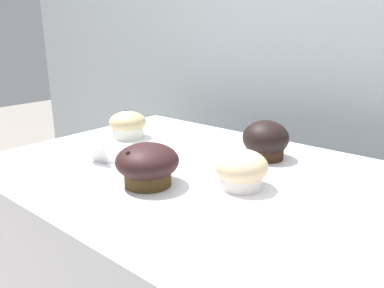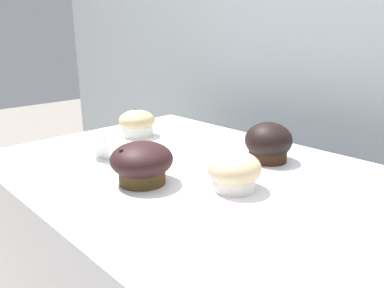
{
  "view_description": "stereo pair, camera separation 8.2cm",
  "coord_description": "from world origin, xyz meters",
  "px_view_note": "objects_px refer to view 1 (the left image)",
  "views": [
    {
      "loc": [
        0.41,
        -0.57,
        1.24
      ],
      "look_at": [
        -0.09,
        0.03,
        1.0
      ],
      "focal_mm": 35.0,
      "sensor_mm": 36.0,
      "label": 1
    },
    {
      "loc": [
        0.47,
        -0.52,
        1.24
      ],
      "look_at": [
        -0.09,
        0.03,
        1.0
      ],
      "focal_mm": 35.0,
      "sensor_mm": 36.0,
      "label": 2
    }
  ],
  "objects_px": {
    "muffin_front_center": "(147,164)",
    "muffin_back_left": "(265,141)",
    "muffin_front_left": "(128,125)",
    "muffin_back_right": "(241,170)"
  },
  "relations": [
    {
      "from": "muffin_front_center",
      "to": "muffin_back_left",
      "type": "distance_m",
      "value": 0.3
    },
    {
      "from": "muffin_back_right",
      "to": "muffin_front_left",
      "type": "relative_size",
      "value": 1.0
    },
    {
      "from": "muffin_front_center",
      "to": "muffin_back_left",
      "type": "relative_size",
      "value": 1.14
    },
    {
      "from": "muffin_front_center",
      "to": "muffin_back_right",
      "type": "xyz_separation_m",
      "value": [
        0.14,
        0.1,
        -0.01
      ]
    },
    {
      "from": "muffin_back_right",
      "to": "muffin_front_center",
      "type": "bearing_deg",
      "value": -143.95
    },
    {
      "from": "muffin_back_left",
      "to": "muffin_front_left",
      "type": "bearing_deg",
      "value": -166.62
    },
    {
      "from": "muffin_front_center",
      "to": "muffin_front_left",
      "type": "xyz_separation_m",
      "value": [
        -0.28,
        0.19,
        -0.0
      ]
    },
    {
      "from": "muffin_back_left",
      "to": "muffin_back_right",
      "type": "distance_m",
      "value": 0.18
    },
    {
      "from": "muffin_back_right",
      "to": "muffin_front_left",
      "type": "xyz_separation_m",
      "value": [
        -0.42,
        0.09,
        0.0
      ]
    },
    {
      "from": "muffin_front_center",
      "to": "muffin_front_left",
      "type": "height_order",
      "value": "muffin_front_center"
    }
  ]
}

